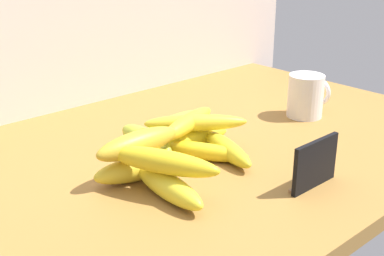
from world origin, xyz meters
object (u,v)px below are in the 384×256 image
at_px(banana_2, 204,151).
at_px(banana_6, 174,125).
at_px(chalkboard_sign, 315,166).
at_px(banana_7, 195,123).
at_px(coffee_mug, 306,96).
at_px(banana_5, 137,168).
at_px(banana_4, 225,148).
at_px(banana_9, 138,143).
at_px(banana_1, 168,186).
at_px(banana_3, 146,140).
at_px(banana_10, 162,161).
at_px(banana_8, 188,123).
at_px(banana_0, 190,139).

relative_size(banana_2, banana_6, 0.89).
xyz_separation_m(chalkboard_sign, banana_7, (-0.04, 0.25, 0.02)).
distance_m(coffee_mug, banana_5, 0.48).
xyz_separation_m(banana_4, banana_9, (-0.17, 0.04, 0.05)).
xyz_separation_m(banana_4, banana_6, (0.01, 0.16, 0.00)).
xyz_separation_m(coffee_mug, banana_1, (-0.48, -0.09, -0.03)).
xyz_separation_m(banana_2, banana_3, (-0.05, 0.11, 0.01)).
xyz_separation_m(chalkboard_sign, banana_6, (-0.02, 0.34, -0.02)).
relative_size(banana_7, banana_10, 1.01).
bearing_deg(chalkboard_sign, banana_3, 110.67).
distance_m(banana_2, banana_8, 0.07).
height_order(banana_4, banana_8, banana_8).
height_order(coffee_mug, banana_0, coffee_mug).
bearing_deg(chalkboard_sign, banana_7, 98.49).
bearing_deg(banana_3, coffee_mug, -12.53).
distance_m(chalkboard_sign, banana_8, 0.26).
xyz_separation_m(banana_2, banana_7, (0.02, 0.05, 0.04)).
bearing_deg(banana_2, banana_5, 173.19).
relative_size(banana_0, banana_10, 0.89).
bearing_deg(banana_10, banana_0, 35.01).
distance_m(chalkboard_sign, banana_1, 0.25).
bearing_deg(banana_3, chalkboard_sign, -69.33).
bearing_deg(banana_2, banana_7, 64.66).
bearing_deg(banana_1, banana_8, 38.73).
bearing_deg(banana_2, coffee_mug, 3.15).
distance_m(banana_1, banana_4, 0.19).
bearing_deg(banana_0, banana_3, 146.49).
relative_size(banana_0, banana_4, 0.99).
xyz_separation_m(banana_0, banana_4, (0.02, -0.08, -0.00)).
relative_size(banana_3, banana_6, 0.84).
distance_m(banana_1, banana_6, 0.28).
xyz_separation_m(banana_6, banana_8, (-0.03, -0.08, 0.03)).
height_order(banana_4, banana_6, banana_6).
distance_m(coffee_mug, banana_0, 0.33).
bearing_deg(chalkboard_sign, banana_9, 131.50).
height_order(banana_0, banana_6, banana_6).
bearing_deg(coffee_mug, banana_3, 167.47).
xyz_separation_m(coffee_mug, banana_0, (-0.32, 0.04, -0.03)).
bearing_deg(banana_9, chalkboard_sign, -48.50).
xyz_separation_m(banana_4, banana_10, (-0.18, -0.04, 0.04)).
height_order(banana_0, banana_4, same).
distance_m(coffee_mug, banana_4, 0.31).
bearing_deg(banana_10, banana_6, 45.65).
bearing_deg(banana_10, banana_9, 82.02).
distance_m(banana_1, banana_5, 0.08).
distance_m(banana_1, banana_9, 0.10).
distance_m(banana_4, banana_8, 0.09).
bearing_deg(banana_3, banana_7, -35.39).
height_order(chalkboard_sign, banana_9, banana_9).
bearing_deg(chalkboard_sign, banana_4, 97.41).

